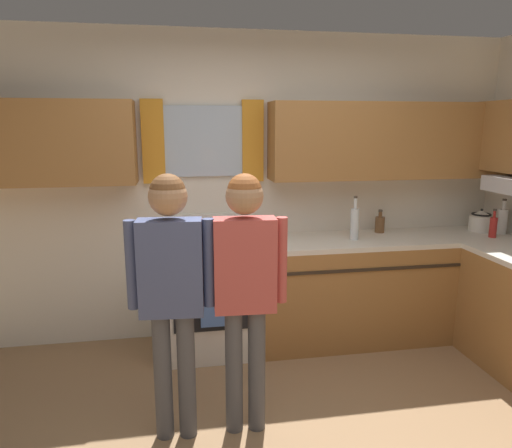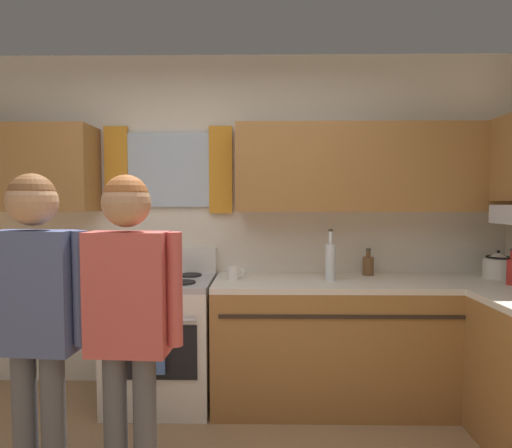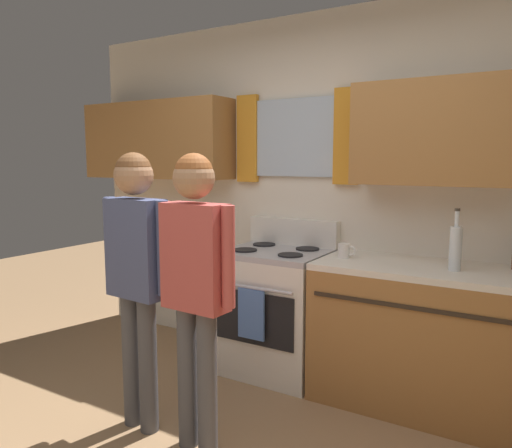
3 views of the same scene
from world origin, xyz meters
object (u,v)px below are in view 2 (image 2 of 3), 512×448
Objects in this scene: bottle_sauce_red at (512,271)px; bottle_squat_brown at (368,265)px; bottle_tall_clear at (330,261)px; adult_in_plaid at (128,306)px; stove_oven at (163,338)px; mug_ceramic_white at (234,273)px; adult_left at (36,305)px; stovetop_kettle at (498,265)px.

bottle_squat_brown is at bearing 158.55° from bottle_sauce_red.
adult_in_plaid is (-1.08, -1.06, -0.05)m from bottle_tall_clear.
stove_oven is 8.76× the size of mug_ceramic_white.
adult_left is (-0.30, -1.10, 0.53)m from stove_oven.
adult_left is (-2.75, -1.16, 0.00)m from stovetop_kettle.
stovetop_kettle is (0.92, -0.11, 0.02)m from bottle_squat_brown.
adult_left is (-2.70, -0.93, 0.01)m from bottle_sauce_red.
adult_left reaches higher than adult_in_plaid.
adult_in_plaid reaches higher than bottle_sauce_red.
adult_in_plaid is (0.12, -1.10, 0.53)m from stove_oven.
bottle_sauce_red is at bearing -4.65° from mug_ceramic_white.
bottle_sauce_red is at bearing -101.84° from stovetop_kettle.
bottle_sauce_red is 0.90× the size of stovetop_kettle.
adult_in_plaid is (-1.41, -1.28, 0.02)m from bottle_squat_brown.
mug_ceramic_white is (0.52, -0.02, 0.48)m from stove_oven.
adult_left is (-0.82, -1.08, 0.05)m from mug_ceramic_white.
stove_oven is at bearing -173.61° from bottle_squat_brown.
bottle_tall_clear reaches higher than bottle_squat_brown.
adult_in_plaid is at bearing -83.58° from stove_oven.
mug_ceramic_white is at bearing 177.94° from bottle_tall_clear.
bottle_sauce_red reaches higher than stovetop_kettle.
stove_oven is at bearing -178.50° from stovetop_kettle.
stovetop_kettle is (1.93, 0.08, 0.05)m from mug_ceramic_white.
bottle_tall_clear is (1.21, -0.04, 0.57)m from stove_oven.
adult_in_plaid is at bearing -135.61° from bottle_tall_clear.
bottle_tall_clear is at bearing -1.97° from stove_oven.
stove_oven is 1.62m from bottle_squat_brown.
adult_left is at bearing 179.06° from adult_in_plaid.
bottle_sauce_red reaches higher than mug_ceramic_white.
mug_ceramic_white is 1.16m from adult_in_plaid.
bottle_squat_brown is at bearing 33.35° from bottle_tall_clear.
bottle_squat_brown is 1.90m from adult_in_plaid.
adult_left is at bearing -127.06° from mug_ceramic_white.
stove_oven is at bearing 175.95° from bottle_sauce_red.
adult_in_plaid is at bearing -137.85° from bottle_squat_brown.
adult_in_plaid reaches higher than stovetop_kettle.
bottle_tall_clear is 0.39m from bottle_squat_brown.
mug_ceramic_white is 1.35m from adult_left.
bottle_tall_clear reaches higher than mug_ceramic_white.
bottle_sauce_red is (2.40, -0.17, 0.53)m from stove_oven.
bottle_squat_brown is 0.94m from bottle_sauce_red.
bottle_tall_clear is at bearing 44.39° from adult_in_plaid.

